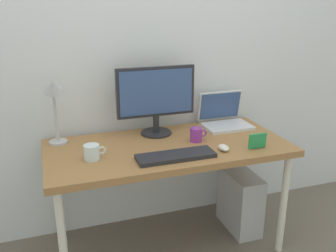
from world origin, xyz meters
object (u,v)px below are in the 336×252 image
(monitor, at_px, (156,97))
(coffee_mug, at_px, (196,135))
(computer_tower, at_px, (240,201))
(glass_cup, at_px, (92,152))
(photo_frame, at_px, (257,141))
(desk, at_px, (168,154))
(mouse, at_px, (224,148))
(desk_lamp, at_px, (54,96))
(laptop, at_px, (224,117))
(keyboard, at_px, (176,156))

(monitor, bearing_deg, coffee_mug, -46.93)
(coffee_mug, height_order, computer_tower, coffee_mug)
(glass_cup, xyz_separation_m, photo_frame, (0.94, -0.15, 0.01))
(desk, distance_m, mouse, 0.34)
(monitor, distance_m, glass_cup, 0.57)
(computer_tower, bearing_deg, desk_lamp, 171.67)
(desk, relative_size, photo_frame, 13.20)
(desk, xyz_separation_m, laptop, (0.49, 0.22, 0.12))
(photo_frame, bearing_deg, mouse, 170.02)
(keyboard, xyz_separation_m, glass_cup, (-0.44, 0.13, 0.03))
(laptop, relative_size, mouse, 3.56)
(glass_cup, bearing_deg, keyboard, -16.45)
(laptop, bearing_deg, desk, -155.35)
(desk, relative_size, monitor, 2.87)
(monitor, relative_size, laptop, 1.58)
(mouse, bearing_deg, computer_tower, 39.89)
(desk_lamp, xyz_separation_m, keyboard, (0.60, -0.41, -0.29))
(desk, relative_size, coffee_mug, 13.27)
(desk_lamp, bearing_deg, desk, -18.42)
(coffee_mug, height_order, glass_cup, coffee_mug)
(desk, distance_m, photo_frame, 0.54)
(monitor, bearing_deg, photo_frame, -41.44)
(desk, distance_m, coffee_mug, 0.21)
(laptop, distance_m, keyboard, 0.66)
(monitor, distance_m, laptop, 0.53)
(photo_frame, height_order, computer_tower, photo_frame)
(desk, distance_m, glass_cup, 0.48)
(desk_lamp, xyz_separation_m, coffee_mug, (0.81, -0.21, -0.26))
(monitor, relative_size, mouse, 5.63)
(laptop, relative_size, glass_cup, 2.64)
(glass_cup, xyz_separation_m, computer_tower, (1.01, 0.11, -0.55))
(mouse, height_order, glass_cup, glass_cup)
(mouse, distance_m, photo_frame, 0.21)
(monitor, bearing_deg, keyboard, -91.73)
(monitor, relative_size, glass_cup, 4.18)
(laptop, xyz_separation_m, coffee_mug, (-0.30, -0.22, -0.01))
(desk_lamp, bearing_deg, monitor, -0.05)
(desk, xyz_separation_m, computer_tower, (0.55, 0.04, -0.44))
(mouse, bearing_deg, monitor, 126.03)
(monitor, bearing_deg, laptop, 1.73)
(laptop, height_order, desk_lamp, desk_lamp)
(coffee_mug, bearing_deg, photo_frame, -37.22)
(monitor, relative_size, coffee_mug, 4.63)
(photo_frame, bearing_deg, computer_tower, 75.30)
(desk_lamp, bearing_deg, keyboard, -34.10)
(desk, xyz_separation_m, keyboard, (-0.02, -0.20, 0.07))
(desk, distance_m, desk_lamp, 0.75)
(photo_frame, xyz_separation_m, computer_tower, (0.07, 0.26, -0.55))
(desk, height_order, monitor, monitor)
(desk_lamp, xyz_separation_m, photo_frame, (1.10, -0.43, -0.26))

